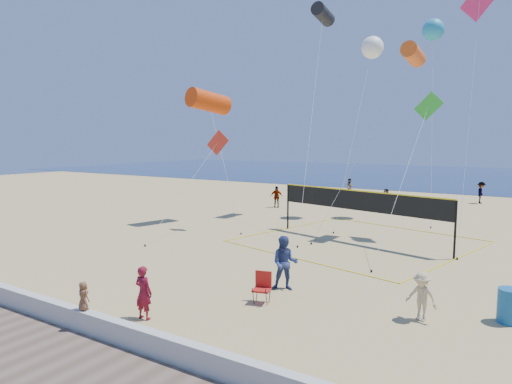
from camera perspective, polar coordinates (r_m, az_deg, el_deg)
The scene contains 23 objects.
ground at distance 15.20m, azimuth -8.68°, elevation -13.89°, with size 120.00×120.00×0.00m, color tan.
ocean at distance 73.50m, azimuth 24.87°, elevation 1.80°, with size 140.00×50.00×0.03m, color navy.
seawall at distance 13.14m, azimuth -17.65°, elevation -16.07°, with size 32.00×0.30×0.60m, color beige.
boardwalk at distance 12.19m, azimuth -25.25°, elevation -19.71°, with size 32.00×3.60×0.03m, color brown.
woman at distance 14.16m, azimuth -13.88°, elevation -12.11°, with size 0.59×0.38×1.61m, color maroon.
toddler at distance 13.73m, azimuth -20.77°, elevation -12.05°, with size 0.40×0.26×0.81m, color brown.
bystander_a at distance 16.28m, azimuth 3.63°, elevation -8.86°, with size 0.94×0.73×1.93m, color navy.
bystander_b at distance 14.52m, azimuth 19.98°, elevation -12.16°, with size 0.94×0.54×1.45m, color tan.
far_person_0 at distance 35.86m, azimuth 2.56°, elevation -0.60°, with size 0.99×0.41×1.68m, color gray.
far_person_1 at distance 37.18m, azimuth 15.92°, elevation -0.75°, with size 1.38×0.44×1.49m, color gray.
far_person_3 at distance 45.07m, azimuth 11.65°, elevation 0.65°, with size 0.76×0.59×1.57m, color gray.
far_person_4 at distance 42.43m, azimuth 26.33°, elevation -0.08°, with size 1.17×0.68×1.82m, color gray.
camp_chair at distance 15.15m, azimuth 0.81°, elevation -11.58°, with size 0.66×0.77×1.13m.
trash_barrel at distance 15.45m, azimuth 29.15°, elevation -12.33°, with size 0.67×0.67×1.01m, color #165690.
volleyball_net at distance 24.20m, azimuth 12.80°, elevation -1.74°, with size 12.13×12.01×2.70m.
kite_0 at distance 29.40m, azimuth -5.95°, elevation 11.18°, with size 4.90×3.84×8.50m.
kite_1 at distance 33.43m, azimuth 8.37°, elevation 21.09°, with size 3.81×10.98×14.37m.
kite_2 at distance 26.12m, azimuth 19.05°, elevation 15.92°, with size 4.14×5.40×10.28m.
kite_3 at distance 26.57m, azimuth -5.24°, elevation 5.55°, with size 1.53×5.67×5.88m.
kite_4 at distance 24.91m, azimuth 20.43°, elevation 9.02°, with size 1.49×7.46×7.75m.
kite_5 at distance 27.52m, azimuth 26.10°, elevation 19.84°, with size 2.00×5.71×13.49m.
kite_6 at distance 32.57m, azimuth 14.34°, elevation 17.08°, with size 1.82×7.45×12.10m.
kite_7 at distance 33.92m, azimuth 21.28°, elevation 18.37°, with size 2.12×4.96×13.21m.
Camera 1 is at (9.40, -10.71, 5.28)m, focal length 32.00 mm.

